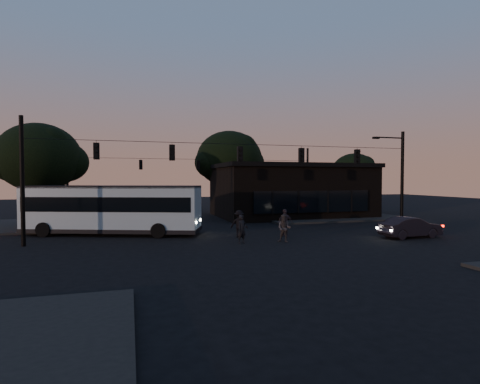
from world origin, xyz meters
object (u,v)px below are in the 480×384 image
object	(u,v)px
pedestrian_a	(242,229)
pedestrian_b	(284,228)
car	(410,227)
building	(290,190)
pedestrian_c	(285,223)
pedestrian_d	(239,224)
bus	(113,207)

from	to	relation	value
pedestrian_a	pedestrian_b	xyz separation A→B (m)	(2.64, -0.23, -0.01)
car	pedestrian_a	xyz separation A→B (m)	(-11.37, 0.89, 0.18)
building	car	bearing A→B (deg)	-83.83
car	pedestrian_b	distance (m)	8.76
pedestrian_b	pedestrian_c	bearing A→B (deg)	102.11
pedestrian_a	pedestrian_b	distance (m)	2.65
pedestrian_b	building	bearing A→B (deg)	101.35
pedestrian_b	pedestrian_d	bearing A→B (deg)	165.31
pedestrian_a	pedestrian_c	world-z (taller)	pedestrian_c
pedestrian_b	pedestrian_c	xyz separation A→B (m)	(1.03, 2.27, 0.06)
car	pedestrian_c	bearing A→B (deg)	66.55
bus	pedestrian_c	distance (m)	11.99
pedestrian_a	pedestrian_b	world-z (taller)	pedestrian_a
car	pedestrian_a	size ratio (longest dim) A/B	2.40
building	pedestrian_b	xyz separation A→B (m)	(-7.05, -14.93, -1.85)
pedestrian_a	building	bearing A→B (deg)	30.41
building	pedestrian_b	world-z (taller)	building
pedestrian_c	pedestrian_d	bearing A→B (deg)	-7.84
pedestrian_b	pedestrian_d	distance (m)	3.38
building	pedestrian_b	distance (m)	16.62
pedestrian_a	pedestrian_d	xyz separation A→B (m)	(0.53, 2.40, 0.03)
building	pedestrian_a	world-z (taller)	building
building	pedestrian_d	world-z (taller)	building
pedestrian_d	pedestrian_b	bearing A→B (deg)	157.83
building	bus	distance (m)	19.32
bus	pedestrian_d	size ratio (longest dim) A/B	6.86
pedestrian_b	car	bearing A→B (deg)	32.30
bus	pedestrian_b	size ratio (longest dim) A/B	7.18
pedestrian_c	pedestrian_d	world-z (taller)	pedestrian_c
building	car	xyz separation A→B (m)	(1.69, -15.59, -2.02)
pedestrian_b	pedestrian_c	world-z (taller)	pedestrian_c
pedestrian_a	pedestrian_d	world-z (taller)	pedestrian_d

